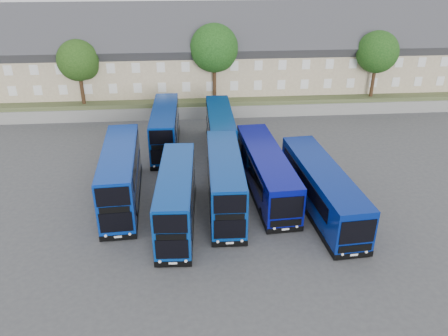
# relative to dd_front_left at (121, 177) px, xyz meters

# --- Properties ---
(ground) EXTENTS (120.00, 120.00, 0.00)m
(ground) POSITION_rel_dd_front_left_xyz_m (6.97, -4.66, -2.26)
(ground) COLOR #404045
(ground) RESTS_ON ground
(retaining_wall) EXTENTS (70.00, 0.40, 1.50)m
(retaining_wall) POSITION_rel_dd_front_left_xyz_m (6.97, 19.34, -1.51)
(retaining_wall) COLOR slate
(retaining_wall) RESTS_ON ground
(earth_bank) EXTENTS (80.00, 20.00, 2.00)m
(earth_bank) POSITION_rel_dd_front_left_xyz_m (6.97, 29.34, -1.26)
(earth_bank) COLOR #3B4828
(earth_bank) RESTS_ON ground
(terrace_row) EXTENTS (66.00, 10.40, 11.20)m
(terrace_row) POSITION_rel_dd_front_left_xyz_m (12.98, 25.34, 4.34)
(terrace_row) COLOR tan
(terrace_row) RESTS_ON earth_bank
(dd_front_left) EXTENTS (3.26, 11.69, 4.60)m
(dd_front_left) POSITION_rel_dd_front_left_xyz_m (0.00, 0.00, 0.00)
(dd_front_left) COLOR #082C93
(dd_front_left) RESTS_ON ground
(dd_front_mid) EXTENTS (2.98, 10.93, 4.30)m
(dd_front_mid) POSITION_rel_dd_front_left_xyz_m (4.54, -3.65, -0.15)
(dd_front_mid) COLOR navy
(dd_front_mid) RESTS_ON ground
(dd_front_right) EXTENTS (2.82, 11.20, 4.43)m
(dd_front_right) POSITION_rel_dd_front_left_xyz_m (8.36, -1.61, -0.08)
(dd_front_right) COLOR navy
(dd_front_right) RESTS_ON ground
(dd_rear_left) EXTENTS (2.70, 10.94, 4.33)m
(dd_rear_left) POSITION_rel_dd_front_left_xyz_m (3.19, 10.56, -0.14)
(dd_rear_left) COLOR navy
(dd_rear_left) RESTS_ON ground
(dd_rear_right) EXTENTS (2.53, 10.75, 4.26)m
(dd_rear_right) POSITION_rel_dd_front_left_xyz_m (8.81, 9.54, -0.17)
(dd_rear_right) COLOR navy
(dd_rear_right) RESTS_ON ground
(coach_east_a) EXTENTS (3.58, 13.38, 3.62)m
(coach_east_a) POSITION_rel_dd_front_left_xyz_m (12.07, 0.77, -0.48)
(coach_east_a) COLOR #070B80
(coach_east_a) RESTS_ON ground
(coach_east_b) EXTENTS (3.77, 13.42, 3.63)m
(coach_east_b) POSITION_rel_dd_front_left_xyz_m (15.96, -2.58, -0.48)
(coach_east_b) COLOR navy
(coach_east_b) RESTS_ON ground
(tree_west) EXTENTS (4.80, 4.80, 7.65)m
(tree_west) POSITION_rel_dd_front_left_xyz_m (-6.88, 20.44, 4.79)
(tree_west) COLOR #382314
(tree_west) RESTS_ON earth_bank
(tree_mid) EXTENTS (5.76, 5.76, 9.18)m
(tree_mid) POSITION_rel_dd_front_left_xyz_m (9.12, 20.94, 5.81)
(tree_mid) COLOR #382314
(tree_mid) RESTS_ON earth_bank
(tree_east) EXTENTS (5.12, 5.12, 8.16)m
(tree_east) POSITION_rel_dd_front_left_xyz_m (29.12, 20.44, 5.13)
(tree_east) COLOR #382314
(tree_east) RESTS_ON earth_bank
(tree_far) EXTENTS (5.44, 5.44, 8.67)m
(tree_far) POSITION_rel_dd_front_left_xyz_m (35.12, 27.44, 5.47)
(tree_far) COLOR #382314
(tree_far) RESTS_ON earth_bank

